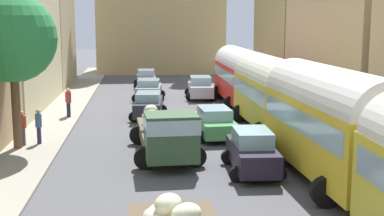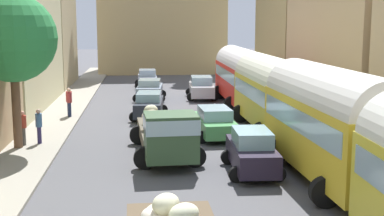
{
  "view_description": "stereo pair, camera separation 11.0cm",
  "coord_description": "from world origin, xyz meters",
  "px_view_note": "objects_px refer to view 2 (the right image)",
  "views": [
    {
      "loc": [
        -2.3,
        -3.29,
        5.95
      ],
      "look_at": [
        0.0,
        20.61,
        1.96
      ],
      "focal_mm": 50.46,
      "sensor_mm": 36.0,
      "label": 1
    },
    {
      "loc": [
        -2.19,
        -3.3,
        5.95
      ],
      "look_at": [
        0.0,
        20.61,
        1.96
      ],
      "focal_mm": 50.46,
      "sensor_mm": 36.0,
      "label": 2
    }
  ],
  "objects_px": {
    "car_0": "(149,105)",
    "pedestrian_0": "(69,101)",
    "parked_bus_1": "(330,119)",
    "parked_bus_2": "(272,90)",
    "cargo_truck_1": "(166,133)",
    "pedestrian_2": "(69,101)",
    "car_3": "(252,152)",
    "car_5": "(201,87)",
    "car_1": "(150,90)",
    "parked_bus_3": "(241,73)",
    "car_4": "(215,122)",
    "car_2": "(147,79)",
    "pedestrian_3": "(23,127)",
    "pedestrian_1": "(39,125)"
  },
  "relations": [
    {
      "from": "car_1",
      "to": "pedestrian_2",
      "type": "distance_m",
      "value": 8.72
    },
    {
      "from": "car_2",
      "to": "pedestrian_2",
      "type": "distance_m",
      "value": 15.27
    },
    {
      "from": "car_0",
      "to": "pedestrian_0",
      "type": "bearing_deg",
      "value": 175.45
    },
    {
      "from": "car_4",
      "to": "car_1",
      "type": "bearing_deg",
      "value": 103.59
    },
    {
      "from": "parked_bus_2",
      "to": "car_0",
      "type": "relative_size",
      "value": 1.93
    },
    {
      "from": "car_1",
      "to": "pedestrian_2",
      "type": "bearing_deg",
      "value": -124.07
    },
    {
      "from": "parked_bus_2",
      "to": "car_1",
      "type": "xyz_separation_m",
      "value": [
        -6.3,
        11.69,
        -1.41
      ]
    },
    {
      "from": "parked_bus_1",
      "to": "car_0",
      "type": "relative_size",
      "value": 2.05
    },
    {
      "from": "parked_bus_3",
      "to": "pedestrian_1",
      "type": "relative_size",
      "value": 5.12
    },
    {
      "from": "car_3",
      "to": "car_5",
      "type": "xyz_separation_m",
      "value": [
        0.2,
        19.91,
        -0.01
      ]
    },
    {
      "from": "car_0",
      "to": "car_1",
      "type": "distance_m",
      "value": 7.24
    },
    {
      "from": "cargo_truck_1",
      "to": "car_3",
      "type": "relative_size",
      "value": 1.84
    },
    {
      "from": "car_1",
      "to": "car_3",
      "type": "bearing_deg",
      "value": -79.23
    },
    {
      "from": "parked_bus_1",
      "to": "parked_bus_3",
      "type": "distance_m",
      "value": 18.0
    },
    {
      "from": "car_1",
      "to": "car_3",
      "type": "height_order",
      "value": "car_3"
    },
    {
      "from": "parked_bus_3",
      "to": "cargo_truck_1",
      "type": "bearing_deg",
      "value": -112.04
    },
    {
      "from": "pedestrian_0",
      "to": "pedestrian_2",
      "type": "relative_size",
      "value": 1.0
    },
    {
      "from": "pedestrian_2",
      "to": "parked_bus_2",
      "type": "bearing_deg",
      "value": -21.78
    },
    {
      "from": "parked_bus_1",
      "to": "car_4",
      "type": "xyz_separation_m",
      "value": [
        -3.2,
        7.85,
        -1.58
      ]
    },
    {
      "from": "car_4",
      "to": "car_0",
      "type": "bearing_deg",
      "value": 120.12
    },
    {
      "from": "cargo_truck_1",
      "to": "pedestrian_2",
      "type": "height_order",
      "value": "cargo_truck_1"
    },
    {
      "from": "car_4",
      "to": "pedestrian_0",
      "type": "height_order",
      "value": "pedestrian_0"
    },
    {
      "from": "car_1",
      "to": "car_4",
      "type": "bearing_deg",
      "value": -76.41
    },
    {
      "from": "parked_bus_2",
      "to": "pedestrian_2",
      "type": "bearing_deg",
      "value": 158.22
    },
    {
      "from": "car_0",
      "to": "car_3",
      "type": "relative_size",
      "value": 1.08
    },
    {
      "from": "parked_bus_2",
      "to": "pedestrian_0",
      "type": "height_order",
      "value": "parked_bus_2"
    },
    {
      "from": "parked_bus_1",
      "to": "parked_bus_3",
      "type": "relative_size",
      "value": 0.99
    },
    {
      "from": "cargo_truck_1",
      "to": "car_5",
      "type": "distance_m",
      "value": 17.97
    },
    {
      "from": "pedestrian_0",
      "to": "pedestrian_1",
      "type": "bearing_deg",
      "value": -93.43
    },
    {
      "from": "car_2",
      "to": "pedestrian_3",
      "type": "xyz_separation_m",
      "value": [
        -5.95,
        -21.71,
        0.21
      ]
    },
    {
      "from": "parked_bus_2",
      "to": "pedestrian_0",
      "type": "relative_size",
      "value": 4.59
    },
    {
      "from": "parked_bus_1",
      "to": "pedestrian_1",
      "type": "distance_m",
      "value": 13.45
    },
    {
      "from": "car_1",
      "to": "pedestrian_0",
      "type": "distance_m",
      "value": 8.46
    },
    {
      "from": "car_2",
      "to": "car_3",
      "type": "xyz_separation_m",
      "value": [
        3.79,
        -26.67,
        0.05
      ]
    },
    {
      "from": "parked_bus_1",
      "to": "pedestrian_3",
      "type": "distance_m",
      "value": 13.92
    },
    {
      "from": "parked_bus_3",
      "to": "pedestrian_3",
      "type": "height_order",
      "value": "parked_bus_3"
    },
    {
      "from": "car_3",
      "to": "car_5",
      "type": "relative_size",
      "value": 0.91
    },
    {
      "from": "pedestrian_2",
      "to": "car_0",
      "type": "bearing_deg",
      "value": -0.22
    },
    {
      "from": "parked_bus_1",
      "to": "parked_bus_2",
      "type": "xyz_separation_m",
      "value": [
        0.0,
        9.0,
        -0.15
      ]
    },
    {
      "from": "car_0",
      "to": "pedestrian_2",
      "type": "relative_size",
      "value": 2.38
    },
    {
      "from": "car_0",
      "to": "car_2",
      "type": "height_order",
      "value": "car_2"
    },
    {
      "from": "parked_bus_1",
      "to": "car_5",
      "type": "xyz_separation_m",
      "value": [
        -2.41,
        21.21,
        -1.51
      ]
    },
    {
      "from": "car_0",
      "to": "parked_bus_3",
      "type": "bearing_deg",
      "value": 35.21
    },
    {
      "from": "pedestrian_1",
      "to": "pedestrian_0",
      "type": "bearing_deg",
      "value": 86.57
    },
    {
      "from": "pedestrian_0",
      "to": "car_5",
      "type": "bearing_deg",
      "value": 39.87
    },
    {
      "from": "car_0",
      "to": "pedestrian_2",
      "type": "bearing_deg",
      "value": 179.78
    },
    {
      "from": "parked_bus_1",
      "to": "car_1",
      "type": "relative_size",
      "value": 2.33
    },
    {
      "from": "car_3",
      "to": "car_5",
      "type": "bearing_deg",
      "value": 89.43
    },
    {
      "from": "car_0",
      "to": "cargo_truck_1",
      "type": "bearing_deg",
      "value": -86.5
    },
    {
      "from": "car_3",
      "to": "parked_bus_2",
      "type": "bearing_deg",
      "value": 71.26
    }
  ]
}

